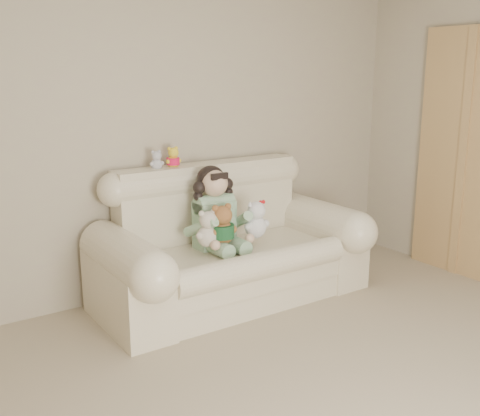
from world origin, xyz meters
name	(u,v)px	position (x,y,z in m)	size (l,w,h in m)	color
wall_back	(170,129)	(0.00, 2.50, 1.30)	(4.50, 4.50, 0.00)	tan
sofa	(233,235)	(0.26, 2.00, 0.52)	(2.10, 0.95, 1.03)	#FFEECD
door_panel	(465,154)	(2.22, 1.40, 1.05)	(0.06, 0.90, 2.10)	#AD7C4A
seated_child	(214,207)	(0.14, 2.08, 0.74)	(0.38, 0.47, 0.64)	#2C7B35
brown_teddy	(222,221)	(0.09, 1.88, 0.68)	(0.23, 0.18, 0.36)	brown
white_cat	(256,216)	(0.39, 1.89, 0.67)	(0.22, 0.17, 0.35)	white
cream_teddy	(208,225)	(-0.02, 1.90, 0.66)	(0.21, 0.16, 0.32)	beige
yellow_mini_bear	(173,156)	(-0.05, 2.36, 1.11)	(0.13, 0.10, 0.20)	yellow
grey_mini_plush	(156,159)	(-0.19, 2.36, 1.10)	(0.12, 0.09, 0.18)	silver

